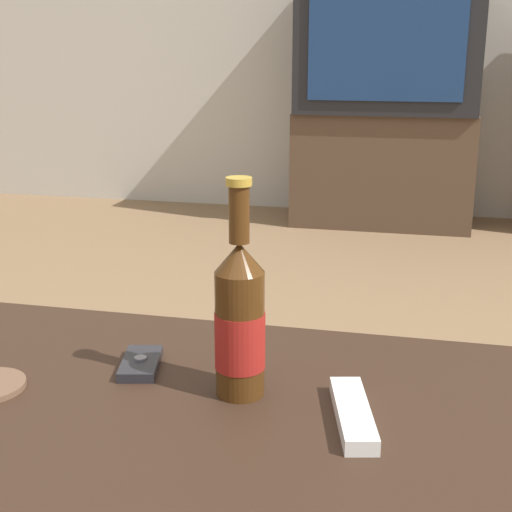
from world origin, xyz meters
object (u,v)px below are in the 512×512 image
tv_stand (382,169)px  cell_phone (141,363)px  remote_control (353,414)px  television (389,44)px  beer_bottle (240,320)px

tv_stand → cell_phone: tv_stand is taller
tv_stand → cell_phone: (-0.20, -2.65, 0.14)m
cell_phone → remote_control: remote_control is taller
cell_phone → tv_stand: bearing=72.9°
tv_stand → television: size_ratio=1.03×
tv_stand → beer_bottle: size_ratio=2.97×
tv_stand → beer_bottle: bearing=-90.8°
tv_stand → beer_bottle: 2.70m
television → beer_bottle: 2.71m
tv_stand → remote_control: bearing=-87.6°
television → beer_bottle: size_ratio=2.89×
television → beer_bottle: bearing=-90.8°
remote_control → tv_stand: bearing=79.2°
tv_stand → television: bearing=-90.0°
tv_stand → remote_control: 2.73m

